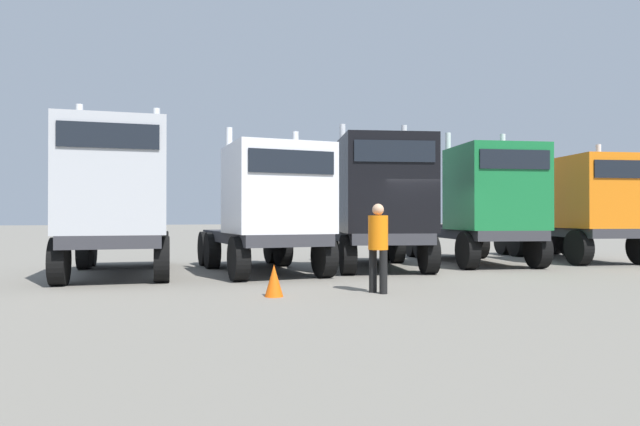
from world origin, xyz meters
TOP-DOWN VIEW (x-y plane):
  - ground at (0.00, 0.00)m, footprint 200.00×200.00m
  - semi_truck_silver at (-7.68, 1.50)m, footprint 3.01×6.49m
  - semi_truck_white at (-3.86, 1.00)m, footprint 2.68×5.90m
  - semi_truck_black at (-0.59, 1.08)m, footprint 3.88×6.29m
  - semi_truck_green at (3.26, 1.39)m, footprint 3.79×6.77m
  - semi_truck_orange at (7.36, 1.31)m, footprint 3.82×6.70m
  - visitor_in_hivis at (-2.72, -3.11)m, footprint 0.52×0.52m
  - traffic_cone_near at (-4.82, -2.86)m, footprint 0.36×0.36m

SIDE VIEW (x-z plane):
  - ground at x=0.00m, z-range 0.00..0.00m
  - traffic_cone_near at x=-4.82m, z-range 0.00..0.62m
  - visitor_in_hivis at x=-2.72m, z-range 0.15..1.95m
  - semi_truck_white at x=-3.86m, z-range -0.21..3.74m
  - semi_truck_orange at x=7.36m, z-range -0.20..3.92m
  - semi_truck_green at x=3.26m, z-range -0.22..4.07m
  - semi_truck_black at x=-0.59m, z-range -0.19..4.14m
  - semi_truck_silver at x=-7.68m, z-range -0.23..4.19m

